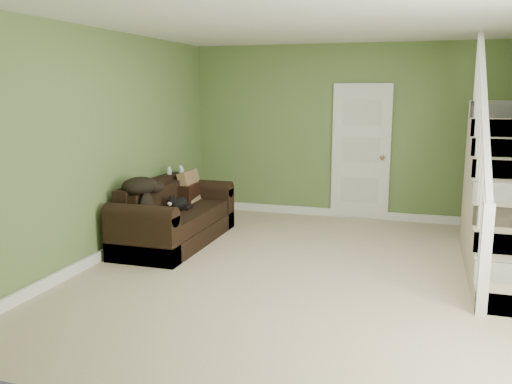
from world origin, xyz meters
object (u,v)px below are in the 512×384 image
Objects in this scene: side_table at (178,206)px; cat at (178,204)px; banana at (156,218)px; sofa at (173,219)px.

side_table is 0.72m from cat.
banana is (-0.02, -0.55, -0.06)m from cat.
cat is 2.48× the size of banana.
side_table is at bearing 123.52° from cat.
cat is (0.08, -0.01, 0.21)m from sofa.
sofa is 4.27× the size of cat.
sofa is at bearing 70.36° from banana.
side_table reaches higher than sofa.
side_table is (-0.22, 0.62, 0.04)m from sofa.
side_table reaches higher than banana.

